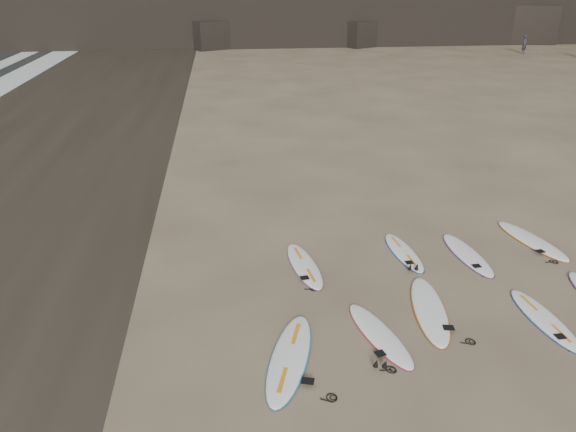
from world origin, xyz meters
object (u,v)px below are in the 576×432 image
Objects in this scene: surfboard_2 at (429,309)px; surfboard_5 at (304,265)px; surfboard_3 at (544,319)px; surfboard_6 at (404,252)px; surfboard_0 at (290,357)px; surfboard_8 at (532,240)px; person_a at (525,44)px; surfboard_1 at (380,334)px; surfboard_7 at (467,254)px.

surfboard_5 is (-2.34, 2.24, -0.01)m from surfboard_2.
surfboard_3 is 1.05× the size of surfboard_6.
surfboard_0 is at bearing -135.72° from surfboard_6.
person_a is (18.24, 35.10, 0.74)m from surfboard_8.
surfboard_8 is at bearing 20.84° from surfboard_1.
surfboard_8 is at bearing 46.56° from surfboard_2.
person_a is at bearing 69.47° from surfboard_2.
surfboard_0 is 6.09m from surfboard_7.
person_a reaches higher than surfboard_1.
surfboard_0 is at bearing -176.89° from surfboard_3.
surfboard_1 is at bearing -77.93° from surfboard_5.
surfboard_5 is (-1.06, 2.97, 0.00)m from surfboard_1.
surfboard_2 reaches higher than surfboard_6.
surfboard_0 is 1.14× the size of surfboard_7.
surfboard_0 reaches higher than surfboard_1.
surfboard_0 is 3.36m from surfboard_2.
surfboard_5 is 4.16m from surfboard_7.
surfboard_7 reaches higher than surfboard_3.
surfboard_7 is (-0.40, 2.93, 0.00)m from surfboard_3.
surfboard_2 is at bearing -100.31° from surfboard_6.
surfboard_0 reaches higher than surfboard_6.
surfboard_2 reaches higher than surfboard_3.
surfboard_5 is (0.78, 3.48, -0.01)m from surfboard_0.
surfboard_0 is 1.76× the size of person_a.
surfboard_2 is at bearing -155.81° from surfboard_8.
surfboard_6 is 3.59m from surfboard_8.
surfboard_2 is at bearing 161.08° from surfboard_3.
surfboard_0 is at bearing -159.98° from person_a.
surfboard_0 is 5.38m from surfboard_3.
surfboard_8 is at bearing -1.62° from surfboard_5.
surfboard_6 is at bearing 171.32° from surfboard_8.
surfboard_5 and surfboard_7 have the same top height.
surfboard_1 is at bearing 32.65° from surfboard_0.
surfboard_3 is at bearing -12.32° from surfboard_1.
surfboard_5 is at bearing 173.28° from surfboard_8.
surfboard_2 is at bearing 38.89° from surfboard_0.
surfboard_0 reaches higher than surfboard_2.
person_a is at bearing 74.49° from surfboard_0.
surfboard_7 is (1.82, 2.32, -0.00)m from surfboard_2.
surfboard_3 reaches higher than surfboard_6.
surfboard_0 is 5.15m from surfboard_6.
surfboard_8 reaches higher than surfboard_7.
surfboard_3 is at bearing -127.65° from surfboard_8.
person_a is at bearing 49.81° from surfboard_8.
surfboard_1 is at bearing -139.81° from surfboard_7.
surfboard_8 is (3.85, 2.89, -0.00)m from surfboard_2.
surfboard_8 is at bearing 11.20° from surfboard_7.
person_a is (22.09, 37.98, 0.73)m from surfboard_2.
surfboard_2 is at bearing 15.38° from surfboard_1.
surfboard_7 is at bearing -6.46° from surfboard_5.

